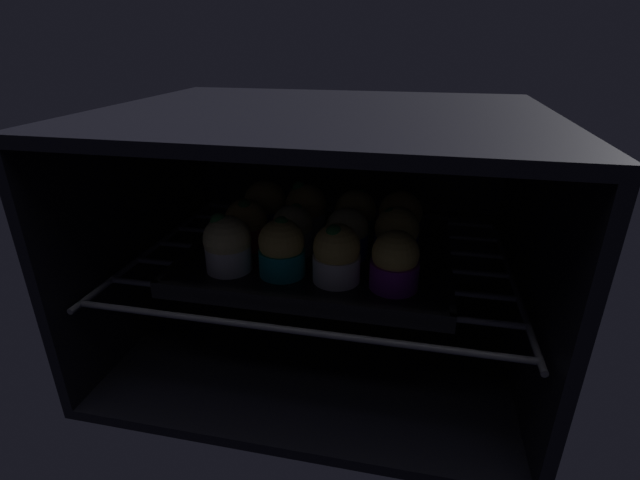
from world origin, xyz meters
TOP-DOWN VIEW (x-y plane):
  - oven_cavity at (0.00, 26.25)cm, footprint 59.00×47.00cm
  - oven_rack at (0.00, 22.00)cm, footprint 54.80×42.00cm
  - baking_tray at (0.00, 20.36)cm, footprint 37.07×29.65cm
  - muffin_row0_col0 at (-11.04, 12.90)cm, footprint 6.39×6.39cm
  - muffin_row0_col1 at (-3.57, 13.14)cm, footprint 6.16×6.16cm
  - muffin_row0_col2 at (3.76, 12.89)cm, footprint 6.16×6.16cm
  - muffin_row0_col3 at (11.15, 12.62)cm, footprint 6.16×6.16cm
  - muffin_row1_col0 at (-11.23, 20.50)cm, footprint 6.23×6.23cm
  - muffin_row1_col1 at (-4.08, 20.30)cm, footprint 6.16×6.16cm
  - muffin_row1_col2 at (3.88, 20.54)cm, footprint 6.16×6.16cm
  - muffin_row1_col3 at (10.80, 20.69)cm, footprint 6.16×6.16cm
  - muffin_row2_col0 at (-10.74, 28.02)cm, footprint 6.70×6.70cm
  - muffin_row2_col1 at (-3.84, 27.56)cm, footprint 6.46×6.46cm
  - muffin_row2_col2 at (4.04, 27.80)cm, footprint 6.40×6.40cm
  - muffin_row2_col3 at (10.93, 28.11)cm, footprint 6.65×6.65cm

SIDE VIEW (x-z plane):
  - oven_rack at x=0.00cm, z-range 13.20..14.00cm
  - baking_tray at x=0.00cm, z-range 13.58..15.78cm
  - oven_cavity at x=0.00cm, z-range -1.50..35.50cm
  - muffin_row1_col1 at x=-4.08cm, z-range 14.82..22.10cm
  - muffin_row1_col2 at x=3.88cm, z-range 14.86..22.08cm
  - muffin_row1_col0 at x=-11.23cm, z-range 14.87..22.53cm
  - muffin_row2_col2 at x=4.04cm, z-range 14.89..22.56cm
  - muffin_row0_col3 at x=11.15cm, z-range 14.91..22.57cm
  - muffin_row2_col3 at x=10.93cm, z-range 14.91..22.65cm
  - muffin_row0_col0 at x=-11.04cm, z-range 14.79..22.91cm
  - muffin_row0_col1 at x=-3.57cm, z-range 14.78..22.96cm
  - muffin_row0_col2 at x=3.76cm, z-range 14.90..22.94cm
  - muffin_row1_col3 at x=10.80cm, z-range 15.04..22.90cm
  - muffin_row2_col0 at x=-10.74cm, z-range 14.98..23.07cm
  - muffin_row2_col1 at x=-3.84cm, z-range 14.79..23.36cm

